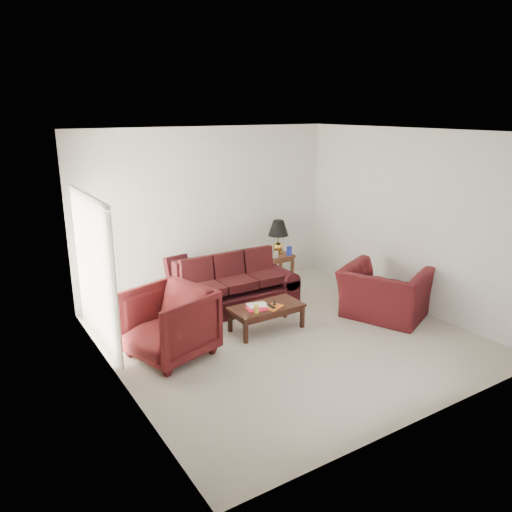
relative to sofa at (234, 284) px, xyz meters
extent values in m
plane|color=#B8AE9D|center=(0.12, -1.37, -0.44)|extent=(5.00, 5.00, 0.00)
cube|color=silver|center=(-2.30, -0.07, 0.64)|extent=(0.10, 2.00, 2.16)
cube|color=black|center=(-0.77, 0.59, 0.26)|extent=(0.44, 0.27, 0.43)
cube|color=silver|center=(1.26, 0.62, 0.17)|extent=(0.14, 0.07, 0.13)
cylinder|color=#1923A5|center=(1.60, 0.62, 0.19)|extent=(0.11, 0.11, 0.17)
cube|color=silver|center=(1.26, 1.01, 0.19)|extent=(0.20, 0.21, 0.05)
imported|color=#430F11|center=(-1.60, -1.01, 0.04)|extent=(1.31, 1.29, 0.97)
imported|color=#430F13|center=(1.89, -1.61, -0.03)|extent=(1.55, 1.63, 0.83)
cube|color=red|center=(-0.20, -1.04, -0.04)|extent=(0.34, 0.28, 0.02)
cube|color=white|center=(-0.12, -0.93, -0.04)|extent=(0.35, 0.29, 0.02)
cube|color=#CB6217|center=(0.06, -1.11, -0.04)|extent=(0.35, 0.31, 0.02)
cube|color=black|center=(0.02, -1.11, -0.02)|extent=(0.05, 0.17, 0.02)
cube|color=black|center=(0.14, -1.02, -0.02)|extent=(0.12, 0.15, 0.02)
cylinder|color=yellow|center=(-0.28, -1.15, 0.01)|extent=(0.08, 0.08, 0.12)
camera|label=1|loc=(-3.91, -6.94, 2.85)|focal=35.00mm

